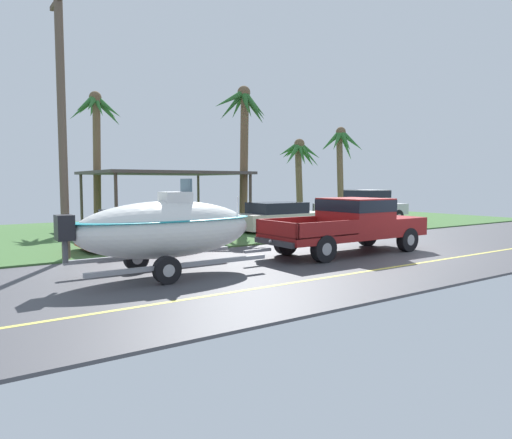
# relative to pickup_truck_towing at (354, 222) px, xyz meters

# --- Properties ---
(ground) EXTENTS (36.00, 22.00, 0.11)m
(ground) POSITION_rel_pickup_truck_towing_xyz_m (1.00, 7.65, -1.02)
(ground) COLOR #424247
(pickup_truck_towing) EXTENTS (5.98, 2.06, 1.79)m
(pickup_truck_towing) POSITION_rel_pickup_truck_towing_xyz_m (0.00, 0.00, 0.00)
(pickup_truck_towing) COLOR maroon
(pickup_truck_towing) RESTS_ON ground
(boat_on_trailer) EXTENTS (5.79, 2.21, 2.41)m
(boat_on_trailer) POSITION_rel_pickup_truck_towing_xyz_m (-6.63, 0.00, 0.14)
(boat_on_trailer) COLOR gray
(boat_on_trailer) RESTS_ON ground
(parked_pickup_background) EXTENTS (5.64, 2.02, 1.91)m
(parked_pickup_background) POSITION_rel_pickup_truck_towing_xyz_m (8.18, 6.90, 0.04)
(parked_pickup_background) COLOR silver
(parked_pickup_background) RESTS_ON ground
(parked_sedan_near) EXTENTS (4.76, 1.89, 1.38)m
(parked_sedan_near) POSITION_rel_pickup_truck_towing_xyz_m (-5.20, 4.74, -0.34)
(parked_sedan_near) COLOR #B21E19
(parked_sedan_near) RESTS_ON ground
(parked_sedan_far) EXTENTS (4.44, 1.94, 1.38)m
(parked_sedan_far) POSITION_rel_pickup_truck_towing_xyz_m (1.97, 6.59, -0.34)
(parked_sedan_far) COLOR beige
(parked_sedan_far) RESTS_ON ground
(carport_awning) EXTENTS (7.14, 5.99, 2.84)m
(carport_awning) POSITION_rel_pickup_truck_towing_xyz_m (-1.90, 11.00, 1.71)
(carport_awning) COLOR #4C4238
(carport_awning) RESTS_ON ground
(palm_tree_near_left) EXTENTS (3.04, 2.88, 5.06)m
(palm_tree_near_left) POSITION_rel_pickup_truck_towing_xyz_m (7.74, 12.17, 2.76)
(palm_tree_near_left) COLOR brown
(palm_tree_near_left) RESTS_ON ground
(palm_tree_near_right) EXTENTS (2.68, 2.85, 5.73)m
(palm_tree_near_right) POSITION_rel_pickup_truck_towing_xyz_m (9.54, 10.32, 3.24)
(palm_tree_near_right) COLOR brown
(palm_tree_near_right) RESTS_ON ground
(palm_tree_mid) EXTENTS (2.78, 2.62, 6.98)m
(palm_tree_mid) POSITION_rel_pickup_truck_towing_xyz_m (-4.31, 14.00, 4.28)
(palm_tree_mid) COLOR brown
(palm_tree_mid) RESTS_ON ground
(palm_tree_far_left) EXTENTS (3.19, 3.37, 7.02)m
(palm_tree_far_left) POSITION_rel_pickup_truck_towing_xyz_m (1.33, 8.70, 4.22)
(palm_tree_far_left) COLOR brown
(palm_tree_far_left) RESTS_ON ground
(utility_pole) EXTENTS (0.24, 1.80, 8.11)m
(utility_pole) POSITION_rel_pickup_truck_towing_xyz_m (-8.21, 3.72, 3.19)
(utility_pole) COLOR brown
(utility_pole) RESTS_ON ground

